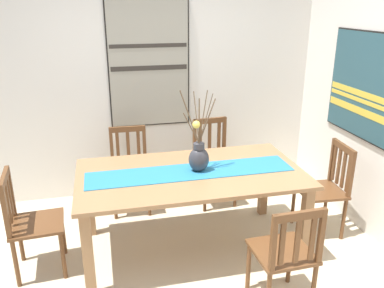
{
  "coord_description": "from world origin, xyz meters",
  "views": [
    {
      "loc": [
        -0.68,
        -2.65,
        2.2
      ],
      "look_at": [
        0.05,
        0.45,
        1.04
      ],
      "focal_mm": 37.17,
      "sensor_mm": 36.0,
      "label": 1
    }
  ],
  "objects": [
    {
      "name": "ground_plane",
      "position": [
        0.0,
        0.0,
        -0.01
      ],
      "size": [
        6.4,
        6.4,
        0.03
      ],
      "primitive_type": "cube",
      "color": "beige"
    },
    {
      "name": "chair_1",
      "position": [
        0.51,
        1.35,
        0.49
      ],
      "size": [
        0.45,
        0.45,
        0.95
      ],
      "color": "brown",
      "rests_on": "ground_plane"
    },
    {
      "name": "dining_table",
      "position": [
        0.04,
        0.47,
        0.68
      ],
      "size": [
        1.97,
        1.07,
        0.78
      ],
      "color": "#8E6642",
      "rests_on": "ground_plane"
    },
    {
      "name": "painting_on_side_wall",
      "position": [
        1.79,
        0.65,
        1.42
      ],
      "size": [
        0.05,
        1.03,
        1.02
      ],
      "color": "black"
    },
    {
      "name": "chair_0",
      "position": [
        -1.33,
        0.45,
        0.47
      ],
      "size": [
        0.45,
        0.45,
        0.92
      ],
      "color": "brown",
      "rests_on": "ground_plane"
    },
    {
      "name": "chair_3",
      "position": [
        0.54,
        -0.43,
        0.47
      ],
      "size": [
        0.43,
        0.43,
        0.89
      ],
      "color": "brown",
      "rests_on": "ground_plane"
    },
    {
      "name": "chair_2",
      "position": [
        -0.43,
        1.39,
        0.47
      ],
      "size": [
        0.43,
        0.43,
        0.91
      ],
      "color": "brown",
      "rests_on": "ground_plane"
    },
    {
      "name": "table_runner",
      "position": [
        0.04,
        0.47,
        0.78
      ],
      "size": [
        1.81,
        0.36,
        0.01
      ],
      "primitive_type": "cube",
      "color": "#236B93",
      "rests_on": "dining_table"
    },
    {
      "name": "centerpiece_vase",
      "position": [
        0.11,
        0.47,
        0.92
      ],
      "size": [
        0.32,
        0.17,
        0.73
      ],
      "color": "#333338",
      "rests_on": "dining_table"
    },
    {
      "name": "painting_on_back_wall",
      "position": [
        -0.13,
        1.79,
        1.52
      ],
      "size": [
        0.91,
        0.05,
        1.39
      ],
      "color": "black"
    },
    {
      "name": "chair_4",
      "position": [
        1.4,
        0.46,
        0.48
      ],
      "size": [
        0.45,
        0.45,
        0.92
      ],
      "color": "brown",
      "rests_on": "ground_plane"
    },
    {
      "name": "wall_back",
      "position": [
        0.0,
        1.86,
        1.35
      ],
      "size": [
        6.4,
        0.12,
        2.7
      ],
      "primitive_type": "cube",
      "color": "silver",
      "rests_on": "ground_plane"
    }
  ]
}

